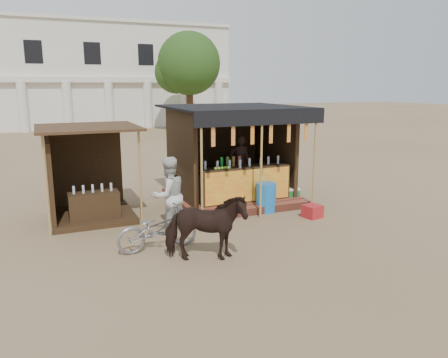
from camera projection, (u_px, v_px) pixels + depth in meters
ground at (253, 242)px, 9.53m from camera, size 120.00×120.00×0.00m
main_stall at (233, 167)px, 12.72m from camera, size 3.60×3.61×2.78m
secondary_stall at (84, 186)px, 11.05m from camera, size 2.40×2.40×2.38m
cow at (205, 228)px, 8.42m from camera, size 1.73×1.21×1.34m
motorbike at (158, 229)px, 9.03m from camera, size 1.75×0.71×0.90m
bystander at (169, 196)px, 9.96m from camera, size 1.02×0.88×1.79m
blue_barrel at (266, 197)px, 11.78m from camera, size 0.64×0.64×0.79m
red_crate at (312, 211)px, 11.29m from camera, size 0.51×0.50×0.33m
cooler at (287, 195)px, 12.64m from camera, size 0.69×0.51×0.46m
background_building at (63, 76)px, 34.84m from camera, size 26.00×7.45×8.18m
tree at (186, 66)px, 30.67m from camera, size 4.50×4.40×7.00m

